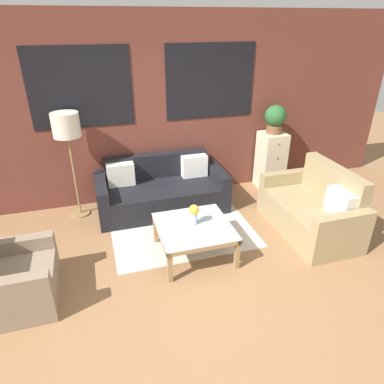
% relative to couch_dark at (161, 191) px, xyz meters
% --- Properties ---
extents(ground_plane, '(16.00, 16.00, 0.00)m').
position_rel_couch_dark_xyz_m(ground_plane, '(-0.03, -1.95, -0.28)').
color(ground_plane, '#8E6642').
extents(wall_back_brick, '(8.40, 0.09, 2.80)m').
position_rel_couch_dark_xyz_m(wall_back_brick, '(-0.03, 0.49, 1.13)').
color(wall_back_brick, brown).
rests_on(wall_back_brick, ground_plane).
extents(rug, '(1.93, 1.42, 0.00)m').
position_rel_couch_dark_xyz_m(rug, '(0.13, -0.72, -0.28)').
color(rug, beige).
rests_on(rug, ground_plane).
extents(couch_dark, '(1.93, 0.88, 0.78)m').
position_rel_couch_dark_xyz_m(couch_dark, '(0.00, 0.00, 0.00)').
color(couch_dark, black).
rests_on(couch_dark, ground_plane).
extents(settee_vintage, '(0.80, 1.45, 0.92)m').
position_rel_couch_dark_xyz_m(settee_vintage, '(1.85, -1.24, 0.03)').
color(settee_vintage, '#99845B').
rests_on(settee_vintage, ground_plane).
extents(armchair_corner, '(0.80, 0.82, 0.84)m').
position_rel_couch_dark_xyz_m(armchair_corner, '(-1.90, -1.55, -0.00)').
color(armchair_corner, '#84705B').
rests_on(armchair_corner, ground_plane).
extents(coffee_table, '(0.88, 0.88, 0.42)m').
position_rel_couch_dark_xyz_m(coffee_table, '(0.13, -1.30, 0.08)').
color(coffee_table, silver).
rests_on(coffee_table, ground_plane).
extents(floor_lamp, '(0.37, 0.37, 1.54)m').
position_rel_couch_dark_xyz_m(floor_lamp, '(-1.23, 0.16, 1.04)').
color(floor_lamp, olive).
rests_on(floor_lamp, ground_plane).
extents(drawer_cabinet, '(0.41, 0.43, 0.97)m').
position_rel_couch_dark_xyz_m(drawer_cabinet, '(1.96, 0.20, 0.21)').
color(drawer_cabinet, beige).
rests_on(drawer_cabinet, ground_plane).
extents(potted_plant, '(0.35, 0.35, 0.46)m').
position_rel_couch_dark_xyz_m(potted_plant, '(1.96, 0.20, 0.94)').
color(potted_plant, brown).
rests_on(potted_plant, drawer_cabinet).
extents(flower_vase, '(0.12, 0.12, 0.26)m').
position_rel_couch_dark_xyz_m(flower_vase, '(0.14, -1.26, 0.30)').
color(flower_vase, '#ADBCC6').
rests_on(flower_vase, coffee_table).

